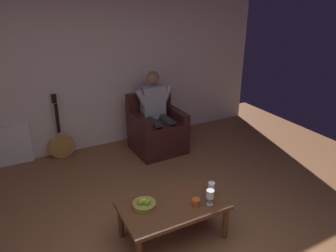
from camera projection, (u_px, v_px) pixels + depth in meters
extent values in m
cube|color=silver|center=(92.00, 64.00, 4.89)|extent=(6.09, 0.06, 2.79)
cube|color=#371816|center=(158.00, 138.00, 5.14)|extent=(0.80, 0.77, 0.43)
cube|color=#371816|center=(159.00, 125.00, 4.99)|extent=(0.55, 0.64, 0.10)
cube|color=#371816|center=(175.00, 116.00, 5.16)|extent=(0.14, 0.75, 0.24)
cube|color=#371816|center=(139.00, 123.00, 4.86)|extent=(0.14, 0.75, 0.24)
cube|color=#371816|center=(149.00, 106.00, 5.21)|extent=(0.78, 0.14, 0.50)
cube|color=#A09CAC|center=(153.00, 102.00, 5.03)|extent=(0.39, 0.19, 0.54)
sphere|color=brown|center=(153.00, 78.00, 4.87)|extent=(0.21, 0.21, 0.21)
cylinder|color=#323130|center=(166.00, 120.00, 5.01)|extent=(0.14, 0.42, 0.13)
cylinder|color=#323130|center=(172.00, 140.00, 4.95)|extent=(0.12, 0.12, 0.53)
cylinder|color=#A09CAC|center=(167.00, 94.00, 5.04)|extent=(0.20, 0.10, 0.29)
cylinder|color=#323130|center=(153.00, 122.00, 4.91)|extent=(0.14, 0.42, 0.13)
cylinder|color=#323130|center=(159.00, 143.00, 4.85)|extent=(0.12, 0.12, 0.53)
cylinder|color=#A09CAC|center=(142.00, 98.00, 4.84)|extent=(0.20, 0.10, 0.29)
cube|color=brown|center=(173.00, 206.00, 3.20)|extent=(1.08, 0.63, 0.04)
cylinder|color=brown|center=(225.00, 223.00, 3.27)|extent=(0.06, 0.06, 0.38)
cylinder|color=brown|center=(199.00, 197.00, 3.69)|extent=(0.06, 0.06, 0.38)
cylinder|color=brown|center=(121.00, 222.00, 3.29)|extent=(0.06, 0.06, 0.38)
cylinder|color=#B78843|center=(62.00, 146.00, 4.91)|extent=(0.40, 0.17, 0.41)
cylinder|color=black|center=(63.00, 146.00, 4.86)|extent=(0.11, 0.02, 0.11)
cube|color=black|center=(57.00, 119.00, 4.80)|extent=(0.05, 0.12, 0.50)
cube|color=black|center=(54.00, 99.00, 4.72)|extent=(0.07, 0.05, 0.14)
cube|color=white|center=(13.00, 145.00, 4.69)|extent=(0.51, 0.06, 0.62)
cylinder|color=silver|center=(210.00, 204.00, 3.19)|extent=(0.07, 0.07, 0.01)
cylinder|color=silver|center=(210.00, 201.00, 3.18)|extent=(0.01, 0.01, 0.07)
cylinder|color=silver|center=(210.00, 194.00, 3.14)|extent=(0.08, 0.08, 0.09)
cylinder|color=#590C19|center=(210.00, 196.00, 3.15)|extent=(0.07, 0.07, 0.04)
cylinder|color=silver|center=(211.00, 196.00, 3.32)|extent=(0.07, 0.07, 0.01)
cylinder|color=silver|center=(211.00, 193.00, 3.30)|extent=(0.01, 0.01, 0.07)
cylinder|color=silver|center=(211.00, 186.00, 3.27)|extent=(0.07, 0.07, 0.09)
cylinder|color=#590C19|center=(211.00, 188.00, 3.28)|extent=(0.06, 0.06, 0.04)
cylinder|color=olive|center=(144.00, 205.00, 3.14)|extent=(0.24, 0.24, 0.05)
sphere|color=#84A42E|center=(141.00, 202.00, 3.11)|extent=(0.07, 0.07, 0.07)
sphere|color=olive|center=(147.00, 202.00, 3.11)|extent=(0.07, 0.07, 0.07)
sphere|color=gold|center=(144.00, 201.00, 3.13)|extent=(0.07, 0.07, 0.07)
cylinder|color=#BB5223|center=(196.00, 202.00, 3.15)|extent=(0.08, 0.08, 0.08)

